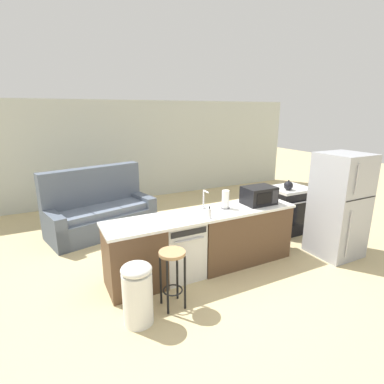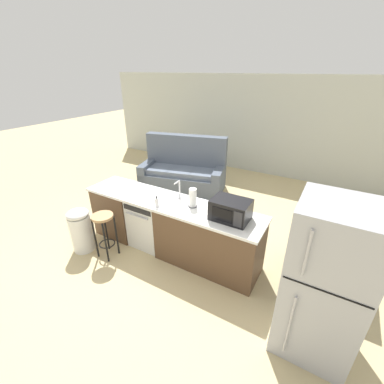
# 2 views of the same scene
# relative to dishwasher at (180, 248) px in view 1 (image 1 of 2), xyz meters

# --- Properties ---
(ground_plane) EXTENTS (24.00, 24.00, 0.00)m
(ground_plane) POSITION_rel_dishwasher_xyz_m (0.25, 0.00, -0.42)
(ground_plane) COLOR tan
(wall_back) EXTENTS (10.00, 0.06, 2.60)m
(wall_back) POSITION_rel_dishwasher_xyz_m (0.55, 4.20, 0.88)
(wall_back) COLOR beige
(wall_back) RESTS_ON ground_plane
(kitchen_counter) EXTENTS (2.94, 0.66, 0.90)m
(kitchen_counter) POSITION_rel_dishwasher_xyz_m (0.49, 0.00, -0.00)
(kitchen_counter) COLOR brown
(kitchen_counter) RESTS_ON ground_plane
(dishwasher) EXTENTS (0.58, 0.61, 0.84)m
(dishwasher) POSITION_rel_dishwasher_xyz_m (0.00, 0.00, 0.00)
(dishwasher) COLOR silver
(dishwasher) RESTS_ON ground_plane
(stove_range) EXTENTS (0.76, 0.68, 0.90)m
(stove_range) POSITION_rel_dishwasher_xyz_m (2.60, 0.55, 0.03)
(stove_range) COLOR black
(stove_range) RESTS_ON ground_plane
(refrigerator) EXTENTS (0.72, 0.73, 1.70)m
(refrigerator) POSITION_rel_dishwasher_xyz_m (2.60, -0.55, 0.43)
(refrigerator) COLOR #A8AAB2
(refrigerator) RESTS_ON ground_plane
(microwave) EXTENTS (0.50, 0.37, 0.28)m
(microwave) POSITION_rel_dishwasher_xyz_m (1.39, -0.00, 0.62)
(microwave) COLOR black
(microwave) RESTS_ON kitchen_counter
(sink_faucet) EXTENTS (0.07, 0.18, 0.30)m
(sink_faucet) POSITION_rel_dishwasher_xyz_m (0.48, 0.16, 0.61)
(sink_faucet) COLOR silver
(sink_faucet) RESTS_ON kitchen_counter
(paper_towel_roll) EXTENTS (0.14, 0.14, 0.28)m
(paper_towel_roll) POSITION_rel_dishwasher_xyz_m (0.79, 0.04, 0.62)
(paper_towel_roll) COLOR #4C4C51
(paper_towel_roll) RESTS_ON kitchen_counter
(soap_bottle) EXTENTS (0.06, 0.06, 0.18)m
(soap_bottle) POSITION_rel_dishwasher_xyz_m (0.35, -0.23, 0.55)
(soap_bottle) COLOR silver
(soap_bottle) RESTS_ON kitchen_counter
(kettle) EXTENTS (0.21, 0.17, 0.19)m
(kettle) POSITION_rel_dishwasher_xyz_m (2.43, 0.42, 0.56)
(kettle) COLOR black
(kettle) RESTS_ON stove_range
(bar_stool) EXTENTS (0.32, 0.32, 0.74)m
(bar_stool) POSITION_rel_dishwasher_xyz_m (-0.39, -0.63, 0.11)
(bar_stool) COLOR tan
(bar_stool) RESTS_ON ground_plane
(trash_bin) EXTENTS (0.35, 0.35, 0.74)m
(trash_bin) POSITION_rel_dishwasher_xyz_m (-0.85, -0.72, -0.04)
(trash_bin) COLOR white
(trash_bin) RESTS_ON ground_plane
(couch) EXTENTS (2.16, 1.37, 1.27)m
(couch) POSITION_rel_dishwasher_xyz_m (-0.74, 2.23, -0.03)
(couch) COLOR #515B6B
(couch) RESTS_ON ground_plane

